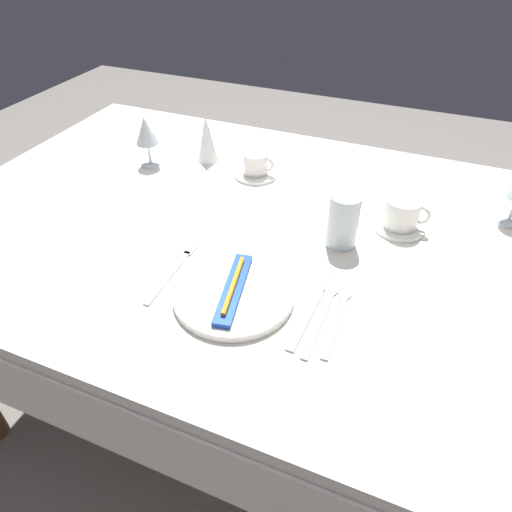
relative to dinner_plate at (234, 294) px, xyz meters
name	(u,v)px	position (x,y,z in m)	size (l,w,h in m)	color
ground_plane	(274,403)	(0.01, 0.26, -0.75)	(6.00, 6.00, 0.00)	slate
dining_table	(280,255)	(0.01, 0.26, -0.09)	(1.80, 1.11, 0.74)	silver
dinner_plate	(234,294)	(0.00, 0.00, 0.00)	(0.25, 0.25, 0.02)	white
toothbrush_package	(233,288)	(0.00, 0.00, 0.02)	(0.08, 0.21, 0.02)	blue
fork_outer	(174,269)	(-0.16, 0.03, -0.01)	(0.02, 0.22, 0.00)	beige
dinner_knife	(310,311)	(0.16, 0.02, -0.01)	(0.03, 0.24, 0.00)	beige
spoon_soup	(324,309)	(0.18, 0.03, -0.01)	(0.03, 0.22, 0.01)	beige
spoon_dessert	(340,311)	(0.21, 0.04, -0.01)	(0.03, 0.20, 0.01)	beige
saucer_left	(399,226)	(0.27, 0.38, 0.00)	(0.13, 0.13, 0.01)	white
coffee_cup_left	(403,213)	(0.28, 0.38, 0.04)	(0.11, 0.09, 0.07)	white
saucer_right	(255,174)	(-0.16, 0.49, 0.00)	(0.13, 0.13, 0.01)	white
coffee_cup_right	(256,163)	(-0.15, 0.49, 0.03)	(0.09, 0.07, 0.06)	white
wine_glass_left	(146,133)	(-0.48, 0.43, 0.09)	(0.07, 0.07, 0.15)	silver
drink_tumbler	(343,223)	(0.16, 0.27, 0.05)	(0.07, 0.07, 0.13)	silver
napkin_folded	(207,139)	(-0.33, 0.52, 0.06)	(0.06, 0.06, 0.14)	white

